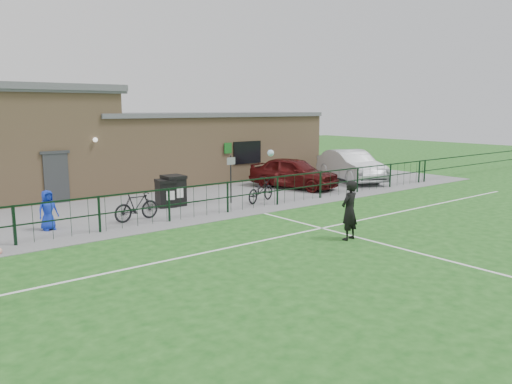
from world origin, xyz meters
TOP-DOWN VIEW (x-y plane):
  - ground at (0.00, 0.00)m, footprint 90.00×90.00m
  - paving_strip at (0.00, 13.50)m, footprint 34.00×13.00m
  - pitch_line_touch at (0.00, 7.80)m, footprint 28.00×0.10m
  - pitch_line_mid at (0.00, 4.00)m, footprint 28.00×0.10m
  - pitch_line_perp at (2.00, 0.00)m, footprint 0.10×16.00m
  - perimeter_fence at (0.00, 8.00)m, footprint 28.00×0.10m
  - wheelie_bin_left at (-0.33, 10.43)m, footprint 0.80×0.88m
  - wheelie_bin_right at (0.06, 10.48)m, footprint 0.79×0.89m
  - sign_post at (2.24, 9.52)m, footprint 0.08×0.08m
  - car_maroon at (6.97, 10.79)m, footprint 3.07×4.84m
  - car_silver at (11.09, 10.68)m, footprint 3.40×5.38m
  - bicycle_d at (-2.35, 8.81)m, footprint 1.78×0.67m
  - bicycle_e at (3.33, 8.89)m, footprint 2.00×1.28m
  - spectator_child at (-5.20, 9.31)m, footprint 0.71×0.53m
  - goalkeeper_kick at (1.57, 2.54)m, footprint 1.24×3.17m
  - clubhouse at (-0.88, 16.50)m, footprint 24.25×5.40m

SIDE VIEW (x-z plane):
  - ground at x=0.00m, z-range 0.00..0.00m
  - pitch_line_touch at x=0.00m, z-range 0.00..0.01m
  - pitch_line_mid at x=0.00m, z-range 0.00..0.01m
  - pitch_line_perp at x=2.00m, z-range 0.00..0.01m
  - paving_strip at x=0.00m, z-range 0.00..0.02m
  - bicycle_e at x=3.33m, z-range 0.02..1.01m
  - wheelie_bin_left at x=-0.33m, z-range 0.02..1.04m
  - bicycle_d at x=-2.35m, z-range 0.02..1.06m
  - wheelie_bin_right at x=0.06m, z-range 0.02..1.17m
  - perimeter_fence at x=0.00m, z-range 0.00..1.20m
  - spectator_child at x=-5.20m, z-range 0.02..1.33m
  - car_maroon at x=6.97m, z-range 0.02..1.56m
  - car_silver at x=11.09m, z-range 0.02..1.69m
  - goalkeeper_kick at x=1.57m, z-range -0.36..2.23m
  - sign_post at x=2.24m, z-range 0.02..2.02m
  - clubhouse at x=-0.88m, z-range -0.26..4.70m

